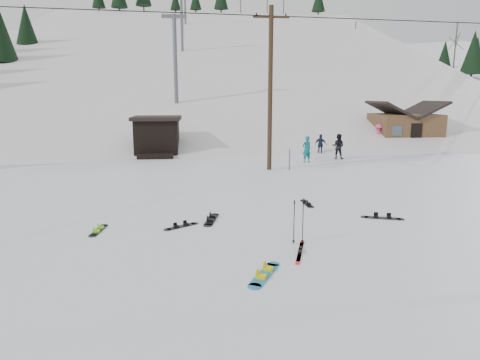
{
  "coord_description": "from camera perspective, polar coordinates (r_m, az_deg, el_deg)",
  "views": [
    {
      "loc": [
        -2.04,
        -10.16,
        4.25
      ],
      "look_at": [
        -0.66,
        4.06,
        1.4
      ],
      "focal_mm": 32.0,
      "sensor_mm": 36.0,
      "label": 1
    }
  ],
  "objects": [
    {
      "name": "cabin",
      "position": [
        38.27,
        21.07,
        6.39
      ],
      "size": [
        5.39,
        4.4,
        3.77
      ],
      "color": "brown",
      "rests_on": "ground"
    },
    {
      "name": "hero_skis",
      "position": [
        12.03,
        8.01,
        -9.38
      ],
      "size": [
        0.66,
        1.78,
        0.1
      ],
      "rotation": [
        0.0,
        0.0,
        -0.31
      ],
      "color": "red",
      "rests_on": "ground"
    },
    {
      "name": "skier_dark",
      "position": [
        29.62,
        12.95,
        4.4
      ],
      "size": [
        1.03,
        0.96,
        1.68
      ],
      "primitive_type": "imported",
      "rotation": [
        0.0,
        0.0,
        2.62
      ],
      "color": "black",
      "rests_on": "ground"
    },
    {
      "name": "skier_teal",
      "position": [
        27.58,
        8.88,
        4.06
      ],
      "size": [
        0.72,
        0.59,
        1.69
      ],
      "primitive_type": "imported",
      "rotation": [
        0.0,
        0.0,
        3.48
      ],
      "color": "#0B696F",
      "rests_on": "ground"
    },
    {
      "name": "skier_pink",
      "position": [
        36.28,
        17.99,
        5.56
      ],
      "size": [
        1.43,
        1.12,
        1.95
      ],
      "primitive_type": "imported",
      "rotation": [
        0.0,
        0.0,
        3.5
      ],
      "color": "#D94C80",
      "rests_on": "ground"
    },
    {
      "name": "treeline_crest",
      "position": [
        96.27,
        -4.35,
        8.73
      ],
      "size": [
        50.0,
        6.0,
        10.0
      ],
      "primitive_type": null,
      "color": "black",
      "rests_on": "ski_slope"
    },
    {
      "name": "lift_tower_mid",
      "position": [
        61.03,
        -7.79,
        20.72
      ],
      "size": [
        2.2,
        0.36,
        8.0
      ],
      "color": "#595B60",
      "rests_on": "ski_slope"
    },
    {
      "name": "lift_hut",
      "position": [
        31.37,
        -10.97,
        5.81
      ],
      "size": [
        3.4,
        4.1,
        2.75
      ],
      "color": "black",
      "rests_on": "ground"
    },
    {
      "name": "ridge_right",
      "position": [
        73.85,
        27.48,
        -1.92
      ],
      "size": [
        45.66,
        93.98,
        54.59
      ],
      "primitive_type": "cube",
      "rotation": [
        0.21,
        -0.05,
        -0.12
      ],
      "color": "white",
      "rests_on": "ground"
    },
    {
      "name": "ground",
      "position": [
        11.2,
        5.48,
        -11.08
      ],
      "size": [
        200.0,
        200.0,
        0.0
      ],
      "primitive_type": "plane",
      "color": "white",
      "rests_on": "ground"
    },
    {
      "name": "ski_slope",
      "position": [
        67.18,
        -3.62,
        -2.73
      ],
      "size": [
        60.0,
        85.24,
        65.97
      ],
      "primitive_type": "cube",
      "rotation": [
        0.31,
        0.0,
        0.0
      ],
      "color": "white",
      "rests_on": "ground"
    },
    {
      "name": "skier_navy",
      "position": [
        31.21,
        10.7,
        4.66
      ],
      "size": [
        0.94,
        0.76,
        1.5
      ],
      "primitive_type": "imported",
      "rotation": [
        0.0,
        0.0,
        2.61
      ],
      "color": "#151D36",
      "rests_on": "ground"
    },
    {
      "name": "board_scatter_b",
      "position": [
        14.85,
        -3.84,
        -5.25
      ],
      "size": [
        0.58,
        1.59,
        0.11
      ],
      "rotation": [
        0.0,
        0.0,
        1.36
      ],
      "color": "black",
      "rests_on": "ground"
    },
    {
      "name": "hero_snowboard",
      "position": [
        10.51,
        3.29,
        -12.4
      ],
      "size": [
        0.96,
        1.55,
        0.12
      ],
      "rotation": [
        0.0,
        0.0,
        1.09
      ],
      "color": "#1C86B9",
      "rests_on": "ground"
    },
    {
      "name": "ski_poles",
      "position": [
        12.52,
        7.8,
        -5.48
      ],
      "size": [
        0.35,
        0.09,
        1.29
      ],
      "color": "black",
      "rests_on": "ground"
    },
    {
      "name": "lift_tower_near",
      "position": [
        40.37,
        -8.64,
        16.3
      ],
      "size": [
        2.2,
        0.36,
        8.0
      ],
      "color": "#595B60",
      "rests_on": "ski_slope"
    },
    {
      "name": "board_scatter_f",
      "position": [
        17.19,
        8.91,
        -3.09
      ],
      "size": [
        0.29,
        1.34,
        0.09
      ],
      "rotation": [
        0.0,
        0.0,
        1.6
      ],
      "color": "black",
      "rests_on": "ground"
    },
    {
      "name": "utility_pole",
      "position": [
        24.49,
        4.06,
        12.27
      ],
      "size": [
        2.0,
        0.26,
        9.0
      ],
      "color": "#3A2819",
      "rests_on": "ground"
    },
    {
      "name": "board_scatter_a",
      "position": [
        14.23,
        -7.84,
        -6.11
      ],
      "size": [
        1.11,
        0.83,
        0.09
      ],
      "rotation": [
        0.0,
        0.0,
        0.6
      ],
      "color": "black",
      "rests_on": "ground"
    },
    {
      "name": "board_scatter_c",
      "position": [
        14.42,
        -18.34,
        -6.35
      ],
      "size": [
        0.37,
        1.32,
        0.09
      ],
      "rotation": [
        0.0,
        0.0,
        1.45
      ],
      "color": "black",
      "rests_on": "ground"
    },
    {
      "name": "board_scatter_d",
      "position": [
        15.83,
        18.45,
        -4.78
      ],
      "size": [
        1.41,
        0.66,
        0.1
      ],
      "rotation": [
        0.0,
        0.0,
        -0.33
      ],
      "color": "black",
      "rests_on": "ground"
    },
    {
      "name": "trail_sign",
      "position": [
        24.46,
        6.66,
        4.23
      ],
      "size": [
        0.5,
        0.09,
        1.85
      ],
      "color": "#595B60",
      "rests_on": "ground"
    }
  ]
}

